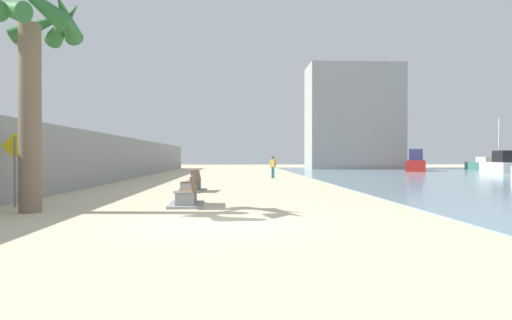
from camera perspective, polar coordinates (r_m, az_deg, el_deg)
ground_plane at (r=28.68m, az=-3.60°, el=-2.78°), size 120.00×120.00×0.00m
seawall at (r=29.72m, az=-18.21°, el=0.17°), size 0.80×64.00×2.97m
palm_tree at (r=14.58m, az=-27.46°, el=13.03°), size 3.38×3.33×6.79m
bench_near at (r=14.67m, az=-8.94°, el=-4.97°), size 1.19×2.14×0.98m
bench_far at (r=20.54m, az=-8.40°, el=-3.42°), size 1.37×2.23×0.98m
person_walking at (r=32.62m, az=2.22°, el=-0.69°), size 0.46×0.32×1.67m
boat_far_left at (r=48.97m, az=29.31°, el=-0.52°), size 2.30×5.03×5.36m
boat_mid_bay at (r=57.65m, az=27.46°, el=-0.58°), size 2.85×7.24×1.55m
boat_outer at (r=51.39m, az=20.15°, el=-0.36°), size 4.80×7.66×2.37m
pedestrian_sign at (r=16.01m, az=-28.90°, el=-0.09°), size 0.85×0.08×2.39m
harbor_building at (r=58.89m, az=12.59°, el=5.43°), size 12.00×6.00×13.48m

